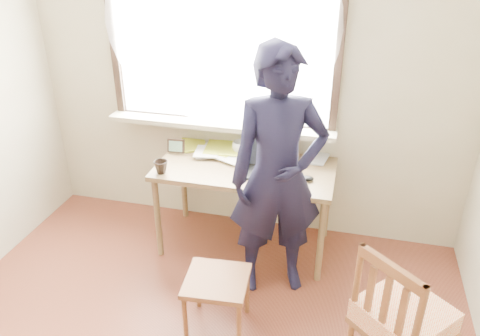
% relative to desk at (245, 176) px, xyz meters
% --- Properties ---
extents(room_shell, '(3.52, 4.02, 2.61)m').
position_rel_desk_xyz_m(room_shell, '(-0.10, -1.43, 0.99)').
color(room_shell, beige).
rests_on(room_shell, ground).
extents(desk, '(1.34, 0.67, 0.72)m').
position_rel_desk_xyz_m(desk, '(0.00, 0.00, 0.00)').
color(desk, brown).
rests_on(desk, ground).
extents(laptop, '(0.34, 0.28, 0.23)m').
position_rel_desk_xyz_m(laptop, '(0.17, -0.03, 0.13)').
color(laptop, black).
rests_on(laptop, desk).
extents(mug_white, '(0.19, 0.19, 0.10)m').
position_rel_desk_xyz_m(mug_white, '(-0.09, 0.22, 0.13)').
color(mug_white, white).
rests_on(mug_white, desk).
extents(mug_dark, '(0.15, 0.15, 0.10)m').
position_rel_desk_xyz_m(mug_dark, '(-0.58, -0.25, 0.12)').
color(mug_dark, black).
rests_on(mug_dark, desk).
extents(mouse, '(0.09, 0.06, 0.04)m').
position_rel_desk_xyz_m(mouse, '(0.48, -0.10, 0.09)').
color(mouse, black).
rests_on(mouse, desk).
extents(desk_clutter, '(0.81, 0.49, 0.05)m').
position_rel_desk_xyz_m(desk_clutter, '(-0.31, 0.17, 0.10)').
color(desk_clutter, '#A5461E').
rests_on(desk_clutter, desk).
extents(book_a, '(0.20, 0.26, 0.02)m').
position_rel_desk_xyz_m(book_a, '(-0.41, 0.19, 0.09)').
color(book_a, white).
rests_on(book_a, desk).
extents(book_b, '(0.20, 0.25, 0.02)m').
position_rel_desk_xyz_m(book_b, '(0.43, 0.27, 0.08)').
color(book_b, white).
rests_on(book_b, desk).
extents(picture_frame, '(0.14, 0.03, 0.11)m').
position_rel_desk_xyz_m(picture_frame, '(-0.59, 0.10, 0.13)').
color(picture_frame, black).
rests_on(picture_frame, desk).
extents(work_chair, '(0.42, 0.40, 0.40)m').
position_rel_desk_xyz_m(work_chair, '(0.04, -0.91, -0.31)').
color(work_chair, brown).
rests_on(work_chair, ground).
extents(side_chair, '(0.60, 0.60, 0.93)m').
position_rel_desk_xyz_m(side_chair, '(1.11, -1.08, -0.16)').
color(side_chair, brown).
rests_on(side_chair, ground).
extents(person, '(0.75, 0.61, 1.76)m').
position_rel_desk_xyz_m(person, '(0.31, -0.38, 0.23)').
color(person, black).
rests_on(person, ground).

